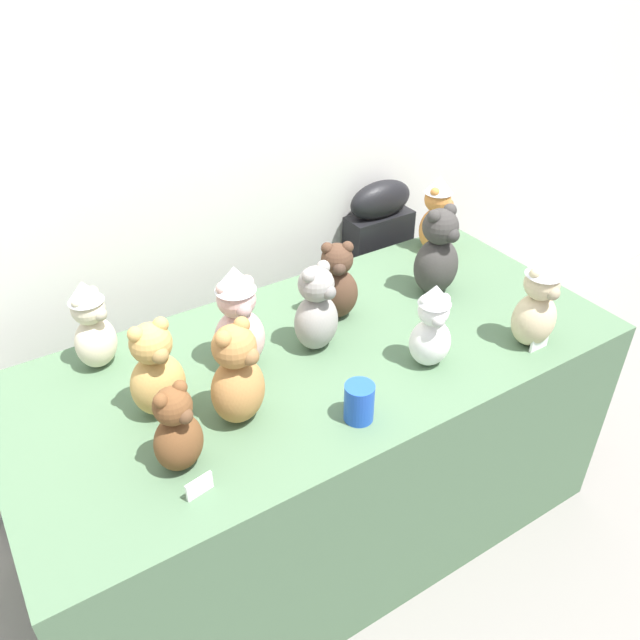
% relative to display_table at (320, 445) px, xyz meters
% --- Properties ---
extents(ground_plane, '(10.00, 10.00, 0.00)m').
position_rel_display_table_xyz_m(ground_plane, '(0.00, -0.25, -0.39)').
color(ground_plane, gray).
extents(wall_back, '(7.00, 0.08, 2.60)m').
position_rel_display_table_xyz_m(wall_back, '(0.00, 0.68, 0.91)').
color(wall_back, silver).
rests_on(wall_back, ground_plane).
extents(display_table, '(1.86, 0.86, 0.79)m').
position_rel_display_table_xyz_m(display_table, '(0.00, 0.00, 0.00)').
color(display_table, '#4C6B4C').
rests_on(display_table, ground_plane).
extents(instrument_case, '(0.28, 0.12, 1.00)m').
position_rel_display_table_xyz_m(instrument_case, '(0.64, 0.56, 0.11)').
color(instrument_case, black).
rests_on(instrument_case, ground_plane).
extents(teddy_bear_snow, '(0.15, 0.14, 0.27)m').
position_rel_display_table_xyz_m(teddy_bear_snow, '(0.24, -0.21, 0.52)').
color(teddy_bear_snow, white).
rests_on(teddy_bear_snow, display_table).
extents(teddy_bear_cocoa, '(0.17, 0.16, 0.27)m').
position_rel_display_table_xyz_m(teddy_bear_cocoa, '(0.15, 0.14, 0.52)').
color(teddy_bear_cocoa, '#4C3323').
rests_on(teddy_bear_cocoa, display_table).
extents(teddy_bear_chestnut, '(0.15, 0.14, 0.24)m').
position_rel_display_table_xyz_m(teddy_bear_chestnut, '(-0.52, -0.20, 0.51)').
color(teddy_bear_chestnut, brown).
rests_on(teddy_bear_chestnut, display_table).
extents(teddy_bear_sand, '(0.15, 0.13, 0.31)m').
position_rel_display_table_xyz_m(teddy_bear_sand, '(0.57, -0.30, 0.54)').
color(teddy_bear_sand, '#CCB78E').
rests_on(teddy_bear_sand, display_table).
extents(teddy_bear_ginger, '(0.17, 0.16, 0.30)m').
position_rel_display_table_xyz_m(teddy_bear_ginger, '(0.72, 0.33, 0.54)').
color(teddy_bear_ginger, '#D17F3D').
rests_on(teddy_bear_ginger, display_table).
extents(teddy_bear_caramel, '(0.19, 0.18, 0.30)m').
position_rel_display_table_xyz_m(teddy_bear_caramel, '(-0.33, -0.12, 0.53)').
color(teddy_bear_caramel, '#B27A42').
rests_on(teddy_bear_caramel, display_table).
extents(teddy_bear_ash, '(0.18, 0.16, 0.28)m').
position_rel_display_table_xyz_m(teddy_bear_ash, '(0.01, 0.04, 0.52)').
color(teddy_bear_ash, gray).
rests_on(teddy_bear_ash, display_table).
extents(teddy_bear_honey, '(0.16, 0.14, 0.29)m').
position_rel_display_table_xyz_m(teddy_bear_honey, '(-0.49, 0.01, 0.53)').
color(teddy_bear_honey, tan).
rests_on(teddy_bear_honey, display_table).
extents(teddy_bear_charcoal, '(0.18, 0.15, 0.32)m').
position_rel_display_table_xyz_m(teddy_bear_charcoal, '(0.52, 0.08, 0.54)').
color(teddy_bear_charcoal, '#383533').
rests_on(teddy_bear_charcoal, display_table).
extents(teddy_bear_cream, '(0.17, 0.16, 0.28)m').
position_rel_display_table_xyz_m(teddy_bear_cream, '(-0.57, 0.30, 0.53)').
color(teddy_bear_cream, beige).
rests_on(teddy_bear_cream, display_table).
extents(teddy_bear_blush, '(0.16, 0.14, 0.33)m').
position_rel_display_table_xyz_m(teddy_bear_blush, '(-0.22, 0.08, 0.55)').
color(teddy_bear_blush, beige).
rests_on(teddy_bear_blush, display_table).
extents(party_cup_blue, '(0.08, 0.08, 0.11)m').
position_rel_display_table_xyz_m(party_cup_blue, '(-0.07, -0.29, 0.45)').
color(party_cup_blue, blue).
rests_on(party_cup_blue, display_table).
extents(name_card_front_left, '(0.07, 0.02, 0.05)m').
position_rel_display_table_xyz_m(name_card_front_left, '(-0.52, -0.31, 0.42)').
color(name_card_front_left, white).
rests_on(name_card_front_left, display_table).
extents(name_card_front_middle, '(0.07, 0.01, 0.05)m').
position_rel_display_table_xyz_m(name_card_front_middle, '(0.57, -0.34, 0.42)').
color(name_card_front_middle, white).
rests_on(name_card_front_middle, display_table).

